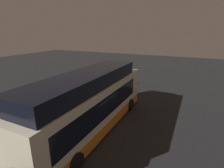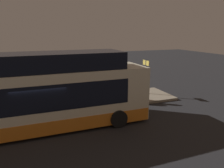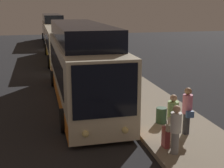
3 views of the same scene
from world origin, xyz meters
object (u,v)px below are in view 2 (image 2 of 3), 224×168
trash_bin (103,97)px  passenger_boarding (125,88)px  passenger_waiting (117,85)px  passenger_with_bags (141,88)px  suitcase (135,96)px  bus_lead (37,96)px  sign_post (146,72)px

trash_bin → passenger_boarding: bearing=-9.1°
passenger_waiting → passenger_with_bags: size_ratio=1.09×
suitcase → trash_bin: (-2.19, 0.73, -0.04)m
passenger_boarding → passenger_waiting: size_ratio=0.94×
bus_lead → passenger_waiting: (5.80, 3.16, -0.65)m
passenger_waiting → bus_lead: bearing=-56.5°
sign_post → trash_bin: bearing=-169.3°
suitcase → passenger_with_bags: bearing=11.1°
passenger_with_bags → trash_bin: passenger_with_bags is taller
passenger_waiting → sign_post: 2.68m
passenger_with_bags → suitcase: 0.74m
passenger_boarding → suitcase: 0.89m
passenger_boarding → passenger_with_bags: (1.03, -0.37, -0.01)m
passenger_waiting → suitcase: size_ratio=1.89×
passenger_boarding → sign_post: sign_post is taller
passenger_with_bags → suitcase: (-0.50, -0.10, -0.54)m
bus_lead → passenger_boarding: bearing=21.4°
passenger_with_bags → suitcase: passenger_with_bags is taller
sign_post → bus_lead: bearing=-157.8°
passenger_boarding → suitcase: passenger_boarding is taller
bus_lead → passenger_waiting: bearing=28.6°
bus_lead → suitcase: size_ratio=12.23×
bus_lead → trash_bin: 5.40m
passenger_boarding → passenger_with_bags: bearing=98.7°
suitcase → passenger_boarding: bearing=138.6°
passenger_waiting → suitcase: (0.89, -1.21, -0.63)m
passenger_boarding → suitcase: bearing=77.0°
bus_lead → sign_post: size_ratio=4.32×
sign_post → trash_bin: (-3.86, -0.73, -1.41)m
suitcase → trash_bin: 2.31m
suitcase → sign_post: 2.61m
passenger_with_bags → sign_post: 1.98m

